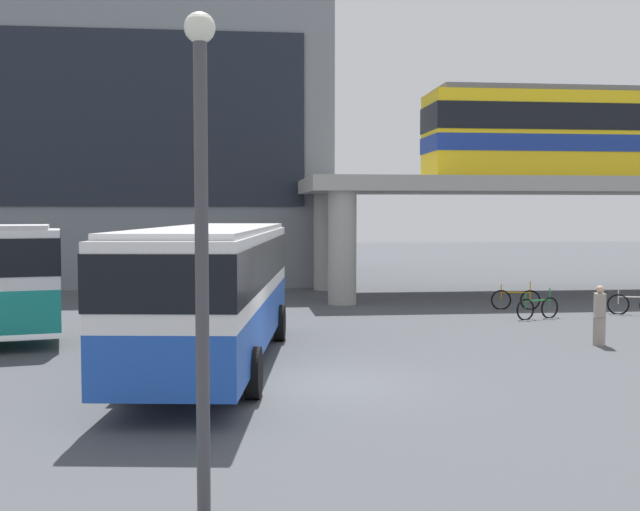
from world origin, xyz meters
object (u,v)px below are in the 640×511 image
object	(u,v)px
train	(636,134)
bicycle_silver	(635,305)
bicycle_green	(538,308)
pedestrian_near_building	(599,317)
station_building	(55,147)
bus_main	(214,280)
bicycle_orange	(516,300)

from	to	relation	value
train	bicycle_silver	bearing A→B (deg)	-117.83
train	bicycle_silver	size ratio (longest dim) A/B	11.09
bicycle_green	pedestrian_near_building	size ratio (longest dim) A/B	1.06
train	bicycle_silver	world-z (taller)	train
station_building	pedestrian_near_building	xyz separation A→B (m)	(19.33, -23.56, -6.29)
station_building	pedestrian_near_building	world-z (taller)	station_building
station_building	bus_main	size ratio (longest dim) A/B	2.53
bicycle_orange	bicycle_green	bearing A→B (deg)	-93.90
bicycle_silver	bus_main	bearing A→B (deg)	-152.76
station_building	pedestrian_near_building	bearing A→B (deg)	-50.63
train	pedestrian_near_building	world-z (taller)	train
train	pedestrian_near_building	size ratio (longest dim) A/B	11.48
bicycle_orange	pedestrian_near_building	xyz separation A→B (m)	(-0.48, -7.52, 0.39)
station_building	bicycle_orange	xyz separation A→B (m)	(19.81, -16.04, -6.68)
bicycle_silver	bicycle_orange	xyz separation A→B (m)	(-3.55, 1.89, 0.00)
bicycle_orange	bicycle_green	distance (m)	2.50
bicycle_silver	bicycle_green	bearing A→B (deg)	-170.74
bicycle_silver	bicycle_orange	distance (m)	4.02
bicycle_green	pedestrian_near_building	xyz separation A→B (m)	(-0.31, -5.02, 0.39)
station_building	bus_main	world-z (taller)	station_building
train	pedestrian_near_building	bearing A→B (deg)	-121.50
bicycle_orange	bicycle_green	xyz separation A→B (m)	(-0.17, -2.50, 0.00)
bicycle_green	pedestrian_near_building	distance (m)	5.05
bicycle_orange	train	bearing A→B (deg)	34.71
pedestrian_near_building	station_building	bearing A→B (deg)	129.37
bus_main	bicycle_orange	distance (m)	14.15
station_building	bicycle_orange	size ratio (longest dim) A/B	16.02
train	bicycle_orange	bearing A→B (deg)	-145.29
station_building	bicycle_orange	world-z (taller)	station_building
bus_main	pedestrian_near_building	world-z (taller)	bus_main
bicycle_green	pedestrian_near_building	world-z (taller)	pedestrian_near_building
pedestrian_near_building	bus_main	bearing A→B (deg)	-170.65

